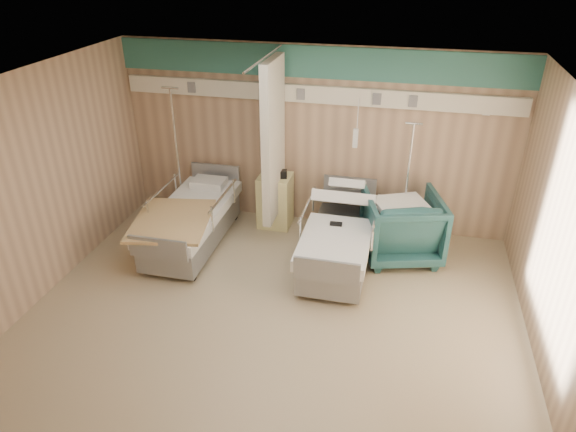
{
  "coord_description": "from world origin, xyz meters",
  "views": [
    {
      "loc": [
        1.33,
        -4.85,
        4.08
      ],
      "look_at": [
        0.04,
        0.6,
        1.06
      ],
      "focal_mm": 32.0,
      "sensor_mm": 36.0,
      "label": 1
    }
  ],
  "objects_px": {
    "bed_left": "(192,226)",
    "visitor_armchair": "(402,226)",
    "iv_stand_right": "(402,222)",
    "iv_stand_left": "(182,194)",
    "bedside_cabinet": "(275,201)",
    "bed_right": "(338,244)"
  },
  "relations": [
    {
      "from": "bedside_cabinet",
      "to": "iv_stand_left",
      "type": "height_order",
      "value": "iv_stand_left"
    },
    {
      "from": "bed_left",
      "to": "iv_stand_right",
      "type": "height_order",
      "value": "iv_stand_right"
    },
    {
      "from": "bed_left",
      "to": "iv_stand_left",
      "type": "distance_m",
      "value": 0.89
    },
    {
      "from": "bed_left",
      "to": "bedside_cabinet",
      "type": "relative_size",
      "value": 2.54
    },
    {
      "from": "iv_stand_left",
      "to": "visitor_armchair",
      "type": "bearing_deg",
      "value": -5.37
    },
    {
      "from": "bedside_cabinet",
      "to": "bed_left",
      "type": "bearing_deg",
      "value": -139.4
    },
    {
      "from": "iv_stand_left",
      "to": "bedside_cabinet",
      "type": "bearing_deg",
      "value": 5.99
    },
    {
      "from": "bed_right",
      "to": "iv_stand_left",
      "type": "relative_size",
      "value": 0.99
    },
    {
      "from": "bed_right",
      "to": "iv_stand_right",
      "type": "relative_size",
      "value": 1.12
    },
    {
      "from": "bed_right",
      "to": "bed_left",
      "type": "xyz_separation_m",
      "value": [
        -2.2,
        0.0,
        0.0
      ]
    },
    {
      "from": "bed_right",
      "to": "visitor_armchair",
      "type": "bearing_deg",
      "value": 26.03
    },
    {
      "from": "iv_stand_left",
      "to": "bed_left",
      "type": "bearing_deg",
      "value": -57.01
    },
    {
      "from": "visitor_armchair",
      "to": "bed_left",
      "type": "bearing_deg",
      "value": -8.45
    },
    {
      "from": "bed_left",
      "to": "visitor_armchair",
      "type": "distance_m",
      "value": 3.07
    },
    {
      "from": "bed_left",
      "to": "bedside_cabinet",
      "type": "height_order",
      "value": "bedside_cabinet"
    },
    {
      "from": "bed_right",
      "to": "bedside_cabinet",
      "type": "xyz_separation_m",
      "value": [
        -1.15,
        0.9,
        0.11
      ]
    },
    {
      "from": "bed_right",
      "to": "bed_left",
      "type": "bearing_deg",
      "value": 180.0
    },
    {
      "from": "bed_left",
      "to": "iv_stand_left",
      "type": "xyz_separation_m",
      "value": [
        -0.48,
        0.74,
        0.13
      ]
    },
    {
      "from": "bed_right",
      "to": "iv_stand_left",
      "type": "height_order",
      "value": "iv_stand_left"
    },
    {
      "from": "bed_right",
      "to": "iv_stand_right",
      "type": "distance_m",
      "value": 1.1
    },
    {
      "from": "iv_stand_right",
      "to": "iv_stand_left",
      "type": "distance_m",
      "value": 3.53
    },
    {
      "from": "bedside_cabinet",
      "to": "iv_stand_right",
      "type": "distance_m",
      "value": 2.0
    }
  ]
}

